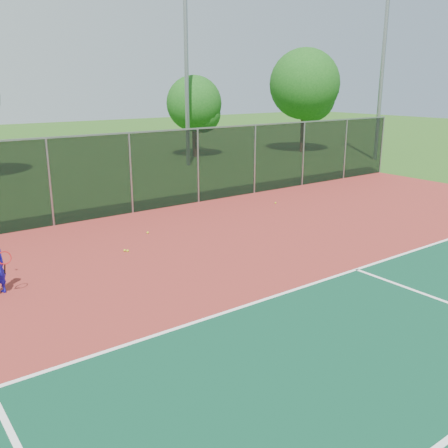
# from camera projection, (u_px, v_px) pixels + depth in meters

# --- Properties ---
(ground) EXTENTS (120.00, 120.00, 0.00)m
(ground) POSITION_uv_depth(u_px,v_px,m) (413.00, 338.00, 9.66)
(ground) COLOR #244F16
(ground) RESTS_ON ground
(court_apron) EXTENTS (30.00, 20.00, 0.02)m
(court_apron) POSITION_uv_depth(u_px,v_px,m) (334.00, 302.00, 11.21)
(court_apron) COLOR maroon
(court_apron) RESTS_ON ground
(fence_back) EXTENTS (30.00, 0.06, 3.03)m
(fence_back) POSITION_uv_depth(u_px,v_px,m) (131.00, 172.00, 18.53)
(fence_back) COLOR black
(fence_back) RESTS_ON court_apron
(practice_ball_1) EXTENTS (0.07, 0.07, 0.07)m
(practice_ball_1) POSITION_uv_depth(u_px,v_px,m) (125.00, 250.00, 14.55)
(practice_ball_1) COLOR #BFD618
(practice_ball_1) RESTS_ON court_apron
(practice_ball_3) EXTENTS (0.07, 0.07, 0.07)m
(practice_ball_3) POSITION_uv_depth(u_px,v_px,m) (128.00, 251.00, 14.51)
(practice_ball_3) COLOR #BFD618
(practice_ball_3) RESTS_ON court_apron
(practice_ball_4) EXTENTS (0.07, 0.07, 0.07)m
(practice_ball_4) POSITION_uv_depth(u_px,v_px,m) (148.00, 233.00, 16.28)
(practice_ball_4) COLOR #BFD618
(practice_ball_4) RESTS_ON court_apron
(practice_ball_5) EXTENTS (0.07, 0.07, 0.07)m
(practice_ball_5) POSITION_uv_depth(u_px,v_px,m) (275.00, 203.00, 20.33)
(practice_ball_5) COLOR #BFD618
(practice_ball_5) RESTS_ON court_apron
(floodlight_n) EXTENTS (0.90, 0.40, 12.60)m
(floodlight_n) POSITION_uv_depth(u_px,v_px,m) (186.00, 41.00, 28.22)
(floodlight_n) COLOR gray
(floodlight_n) RESTS_ON ground
(floodlight_ne) EXTENTS (0.90, 0.40, 12.60)m
(floodlight_ne) POSITION_uv_depth(u_px,v_px,m) (384.00, 44.00, 30.45)
(floodlight_ne) COLOR gray
(floodlight_ne) RESTS_ON ground
(tree_back_mid) EXTENTS (3.61, 3.61, 5.30)m
(tree_back_mid) POSITION_uv_depth(u_px,v_px,m) (196.00, 106.00, 32.64)
(tree_back_mid) COLOR #362013
(tree_back_mid) RESTS_ON ground
(tree_back_right) EXTENTS (4.87, 4.87, 7.16)m
(tree_back_right) POSITION_uv_depth(u_px,v_px,m) (306.00, 87.00, 34.65)
(tree_back_right) COLOR #362013
(tree_back_right) RESTS_ON ground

